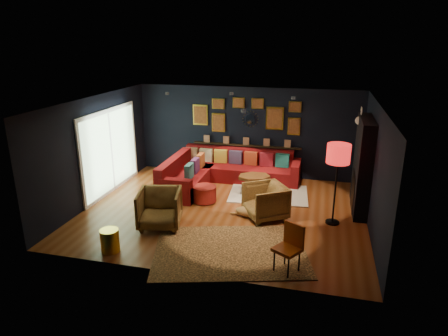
% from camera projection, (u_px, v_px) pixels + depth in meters
% --- Properties ---
extents(floor, '(6.50, 6.50, 0.00)m').
position_uv_depth(floor, '(224.00, 211.00, 9.50)').
color(floor, brown).
rests_on(floor, ground).
extents(room_walls, '(6.50, 6.50, 6.50)m').
position_uv_depth(room_walls, '(224.00, 146.00, 9.00)').
color(room_walls, black).
rests_on(room_walls, ground).
extents(sectional, '(3.41, 2.69, 0.86)m').
position_uv_depth(sectional, '(218.00, 172.00, 11.21)').
color(sectional, maroon).
rests_on(sectional, ground).
extents(ledge, '(3.20, 0.12, 0.04)m').
position_uv_depth(ledge, '(246.00, 145.00, 11.68)').
color(ledge, black).
rests_on(ledge, room_walls).
extents(gallery_wall, '(3.15, 0.04, 1.02)m').
position_uv_depth(gallery_wall, '(246.00, 115.00, 11.44)').
color(gallery_wall, gold).
rests_on(gallery_wall, room_walls).
extents(sunburst_mirror, '(0.47, 0.16, 0.47)m').
position_uv_depth(sunburst_mirror, '(250.00, 119.00, 11.45)').
color(sunburst_mirror, silver).
rests_on(sunburst_mirror, room_walls).
extents(fireplace, '(0.31, 1.60, 2.20)m').
position_uv_depth(fireplace, '(362.00, 169.00, 9.29)').
color(fireplace, black).
rests_on(fireplace, ground).
extents(deer_head, '(0.50, 0.28, 0.45)m').
position_uv_depth(deer_head, '(367.00, 121.00, 9.42)').
color(deer_head, white).
rests_on(deer_head, fireplace).
extents(sliding_door, '(0.06, 2.80, 2.20)m').
position_uv_depth(sliding_door, '(111.00, 151.00, 10.45)').
color(sliding_door, white).
rests_on(sliding_door, ground).
extents(ceiling_spots, '(3.30, 2.50, 0.06)m').
position_uv_depth(ceiling_spots, '(232.00, 98.00, 9.44)').
color(ceiling_spots, black).
rests_on(ceiling_spots, room_walls).
extents(shag_rug, '(2.13, 1.63, 0.03)m').
position_uv_depth(shag_rug, '(268.00, 194.00, 10.49)').
color(shag_rug, silver).
rests_on(shag_rug, ground).
extents(leopard_rug, '(3.35, 2.79, 0.02)m').
position_uv_depth(leopard_rug, '(230.00, 251.00, 7.71)').
color(leopard_rug, tan).
rests_on(leopard_rug, ground).
extents(coffee_table, '(1.03, 0.89, 0.43)m').
position_uv_depth(coffee_table, '(254.00, 179.00, 10.55)').
color(coffee_table, brown).
rests_on(coffee_table, shag_rug).
extents(pouf, '(0.59, 0.59, 0.38)m').
position_uv_depth(pouf, '(205.00, 194.00, 9.95)').
color(pouf, maroon).
rests_on(pouf, shag_rug).
extents(armchair_left, '(1.06, 1.02, 0.91)m').
position_uv_depth(armchair_left, '(160.00, 207.00, 8.59)').
color(armchair_left, '#B37F39').
rests_on(armchair_left, ground).
extents(armchair_right, '(1.13, 1.14, 0.87)m').
position_uv_depth(armchair_right, '(265.00, 200.00, 9.02)').
color(armchair_right, '#B37F39').
rests_on(armchair_right, ground).
extents(gold_stool, '(0.36, 0.36, 0.45)m').
position_uv_depth(gold_stool, '(110.00, 240.00, 7.65)').
color(gold_stool, gold).
rests_on(gold_stool, ground).
extents(orange_chair, '(0.57, 0.57, 0.87)m').
position_uv_depth(orange_chair, '(290.00, 244.00, 6.93)').
color(orange_chair, black).
rests_on(orange_chair, ground).
extents(floor_lamp, '(0.50, 0.50, 1.81)m').
position_uv_depth(floor_lamp, '(338.00, 157.00, 8.40)').
color(floor_lamp, black).
rests_on(floor_lamp, ground).
extents(dog, '(1.09, 0.62, 0.33)m').
position_uv_depth(dog, '(251.00, 210.00, 9.10)').
color(dog, tan).
rests_on(dog, leopard_rug).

